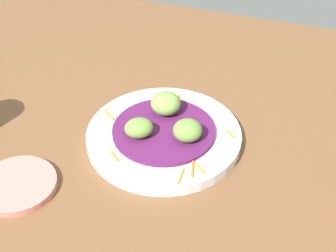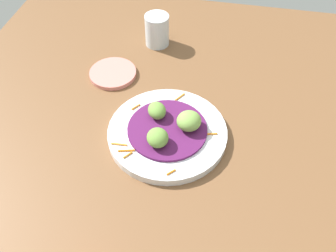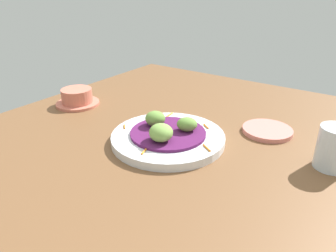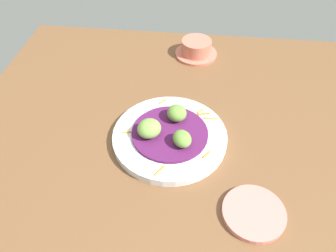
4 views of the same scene
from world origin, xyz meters
TOP-DOWN VIEW (x-y plane):
  - table_surface at (0.00, 0.00)cm, footprint 110.00×110.00cm
  - main_plate at (-3.06, 5.43)cm, footprint 26.77×26.77cm
  - cabbage_bed at (-3.06, 5.43)cm, footprint 17.80×17.80cm
  - carrot_garnish at (-0.05, 7.56)cm, footprint 22.18×24.13cm
  - guac_scoop_left at (0.32, 2.13)cm, footprint 5.86×6.17cm
  - guac_scoop_center at (-1.90, 10.01)cm, footprint 6.40×6.51cm
  - guac_scoop_right at (-7.61, 4.15)cm, footprint 7.62×7.62cm
  - side_plate_small at (15.21, -12.29)cm, footprint 12.33×12.33cm
  - terracotta_bowl at (1.21, 42.14)cm, footprint 13.02×13.02cm
  - water_glass at (6.70, -28.30)cm, footprint 6.82×6.82cm

SIDE VIEW (x-z plane):
  - table_surface at x=0.00cm, z-range 0.00..2.00cm
  - side_plate_small at x=15.21cm, z-range 2.00..3.14cm
  - main_plate at x=-3.06cm, z-range 2.00..3.94cm
  - carrot_garnish at x=-0.05cm, z-range 3.94..4.34cm
  - terracotta_bowl at x=1.21cm, z-range 1.71..6.73cm
  - cabbage_bed at x=-3.06cm, z-range 3.94..4.63cm
  - guac_scoop_left at x=0.32cm, z-range 4.63..7.89cm
  - guac_scoop_center at x=-1.90cm, z-range 4.63..8.25cm
  - water_glass at x=6.70cm, z-range 2.00..10.94cm
  - guac_scoop_right at x=-7.61cm, z-range 4.63..8.53cm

